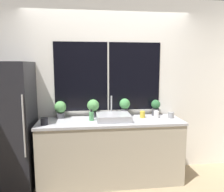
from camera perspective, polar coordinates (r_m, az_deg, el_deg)
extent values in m
plane|color=#937F60|center=(3.24, 0.33, -23.58)|extent=(14.00, 14.00, 0.00)
cube|color=silver|center=(3.42, -1.05, 2.24)|extent=(8.00, 0.06, 2.70)
cube|color=black|center=(3.37, -1.00, 5.04)|extent=(1.63, 0.01, 1.05)
cube|color=#BCB7AD|center=(3.36, -0.99, 5.03)|extent=(0.02, 0.01, 1.05)
cube|color=#BCB7AD|center=(3.43, -0.96, -3.97)|extent=(1.69, 0.04, 0.03)
cube|color=silver|center=(4.88, 22.73, 3.40)|extent=(0.06, 7.00, 2.70)
cube|color=#B2A893|center=(3.29, -0.33, -14.38)|extent=(2.03, 0.58, 0.88)
cube|color=#ADADB2|center=(3.14, -0.34, -6.65)|extent=(2.05, 0.60, 0.03)
cube|color=#232328|center=(3.32, -25.95, -7.19)|extent=(0.71, 0.66, 1.74)
cylinder|color=silver|center=(2.88, -22.07, -7.40)|extent=(0.02, 0.02, 0.78)
cube|color=#ADADB2|center=(3.13, 0.35, -5.54)|extent=(0.48, 0.40, 0.09)
cylinder|color=#B7B7BC|center=(3.36, -0.16, -5.11)|extent=(0.04, 0.04, 0.03)
cylinder|color=#B7B7BC|center=(3.33, -0.16, -2.42)|extent=(0.02, 0.02, 0.29)
cylinder|color=#4C4C51|center=(3.34, -13.27, -4.95)|extent=(0.12, 0.12, 0.08)
sphere|color=#569951|center=(3.32, -13.34, -2.81)|extent=(0.17, 0.17, 0.17)
cylinder|color=#4C4C51|center=(3.32, -4.92, -4.75)|extent=(0.10, 0.10, 0.09)
sphere|color=#569951|center=(3.30, -4.95, -2.46)|extent=(0.18, 0.18, 0.18)
cylinder|color=#4C4C51|center=(3.37, 3.33, -4.34)|extent=(0.11, 0.11, 0.11)
sphere|color=#478E4C|center=(3.35, 3.35, -2.04)|extent=(0.16, 0.16, 0.16)
cylinder|color=#4C4C51|center=(3.49, 11.30, -4.11)|extent=(0.12, 0.12, 0.11)
sphere|color=#2D6638|center=(3.47, 11.35, -2.12)|extent=(0.14, 0.14, 0.14)
cylinder|color=#519E5B|center=(3.12, -5.40, -5.27)|extent=(0.07, 0.07, 0.13)
cylinder|color=black|center=(3.10, -5.42, -3.82)|extent=(0.03, 0.03, 0.04)
cylinder|color=gold|center=(3.31, 7.98, -4.79)|extent=(0.08, 0.08, 0.10)
cylinder|color=white|center=(3.34, 11.53, -4.72)|extent=(0.08, 0.08, 0.10)
cylinder|color=gray|center=(3.38, 15.14, -4.85)|extent=(0.08, 0.08, 0.09)
cylinder|color=black|center=(3.02, -17.29, -6.35)|extent=(0.09, 0.09, 0.10)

